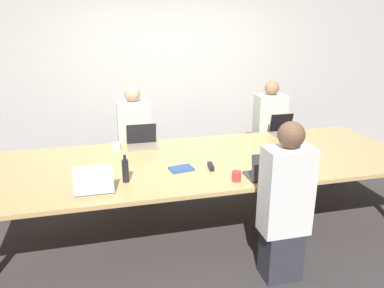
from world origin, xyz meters
The scene contains 15 objects.
ground_plane centered at (0.00, 0.00, 0.00)m, with size 24.00×24.00×0.00m, color #383333.
curtain_wall centered at (0.00, 1.82, 1.40)m, with size 12.00×0.06×2.80m.
conference_table centered at (0.00, 0.00, 0.71)m, with size 4.48×1.57×0.75m.
laptop_near_left centered at (-1.09, -0.53, 0.82)m, with size 0.33×0.26×0.26m.
bottle_near_left centered at (-0.81, -0.37, 0.86)m, with size 0.06×0.06×0.26m.
laptop_far_right centered at (1.27, 0.65, 0.82)m, with size 0.31×0.25×0.26m.
person_far_right centered at (1.24, 0.97, 0.67)m, with size 0.40×0.24×1.39m.
laptop_far_midleft centered at (-0.55, 0.59, 0.82)m, with size 0.35×0.26×0.26m.
person_far_midleft centered at (-0.60, 0.99, 0.67)m, with size 0.40×0.24×1.39m.
cup_far_midleft centered at (-0.84, 0.54, 0.79)m, with size 0.09×0.09×0.08m.
laptop_near_midright centered at (0.47, -0.61, 0.82)m, with size 0.37×0.26×0.27m.
person_near_midright centered at (0.44, -1.05, 0.69)m, with size 0.40×0.24×1.41m.
cup_near_midright centered at (0.18, -0.60, 0.79)m, with size 0.08×0.08×0.09m.
stapler centered at (0.03, -0.26, 0.77)m, with size 0.06×0.15×0.05m.
notebook centered at (-0.26, -0.21, 0.76)m, with size 0.25×0.19×0.02m.
Camera 1 is at (-0.98, -3.55, 2.16)m, focal length 35.00 mm.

